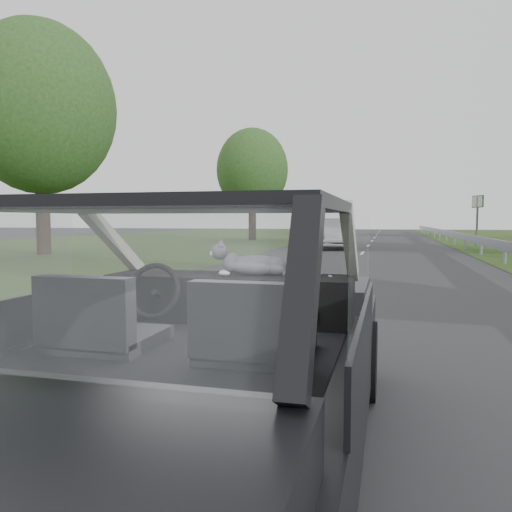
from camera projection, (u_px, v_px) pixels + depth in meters
The scene contains 11 objects.
ground at pixel (195, 469), 2.73m from camera, with size 140.00×140.00×0.00m, color #313236.
subject_car at pixel (194, 338), 2.67m from camera, with size 1.80×4.00×1.45m, color black.
dashboard at pixel (230, 298), 3.27m from camera, with size 1.58×0.45×0.30m, color black.
driver_seat at pixel (97, 316), 2.49m from camera, with size 0.50×0.72×0.42m, color #24252B.
passenger_seat at pixel (252, 325), 2.28m from camera, with size 0.50×0.72×0.42m, color #24252B.
steering_wheel at pixel (154, 291), 3.08m from camera, with size 0.36×0.36×0.04m, color black.
cat at pixel (255, 264), 3.22m from camera, with size 0.51×0.16×0.23m, color gray.
other_car at pixel (334, 233), 23.46m from camera, with size 1.71×4.33×1.43m, color #B9BBC0.
highway_sign at pixel (477, 221), 25.74m from camera, with size 0.10×1.04×2.61m, color #155429.
tree_5 at pixel (41, 142), 19.19m from camera, with size 5.72×5.72×8.66m, color #254819, non-canonical shape.
tree_6 at pixel (252, 186), 32.79m from camera, with size 4.71×4.71×7.13m, color #254819, non-canonical shape.
Camera 1 is at (1.00, -2.46, 1.36)m, focal length 35.00 mm.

